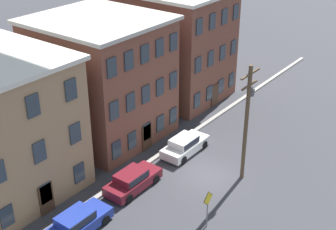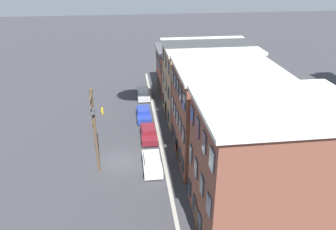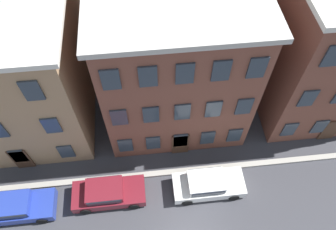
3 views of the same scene
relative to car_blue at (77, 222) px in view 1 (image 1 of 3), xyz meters
The scene contains 9 objects.
ground_plane 10.49m from the car_blue, 16.76° to the right, with size 200.00×200.00×0.00m, color #38383D.
kerb_strip 10.15m from the car_blue, ahead, with size 56.00×0.36×0.16m, color #9E998E.
apartment_far 13.45m from the car_blue, 36.79° to the left, with size 9.25×9.84×10.00m.
apartment_annex 22.44m from the car_blue, 22.20° to the left, with size 8.57×11.16×10.49m.
car_blue is the anchor object (origin of this frame).
car_maroon 5.44m from the car_blue, ahead, with size 4.40×1.92×1.43m.
car_white 11.58m from the car_blue, ahead, with size 4.40×1.92×1.43m.
caution_sign 8.07m from the car_blue, 49.16° to the right, with size 1.02×0.08×2.66m.
utility_pole 13.14m from the car_blue, 24.28° to the right, with size 2.40×0.44×8.71m.
Camera 1 is at (-24.58, -15.06, 19.48)m, focal length 50.00 mm.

